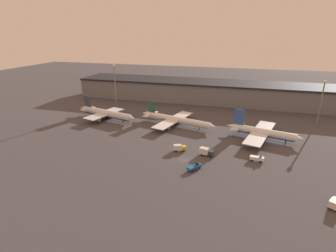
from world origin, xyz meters
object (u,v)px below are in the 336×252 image
(airplane_0, at_px, (106,113))
(airplane_1, at_px, (176,120))
(service_vehicle_2, at_px, (257,158))
(service_vehicle_4, at_px, (206,152))
(service_vehicle_3, at_px, (194,167))
(service_vehicle_1, at_px, (179,148))
(service_vehicle_0, at_px, (335,203))
(airplane_2, at_px, (262,132))

(airplane_0, distance_m, airplane_1, 43.20)
(service_vehicle_2, xyz_separation_m, service_vehicle_4, (-20.84, -0.53, 0.51))
(airplane_1, height_order, service_vehicle_3, airplane_1)
(airplane_1, relative_size, service_vehicle_1, 7.96)
(airplane_0, xyz_separation_m, service_vehicle_3, (62.93, -46.28, -2.35))
(service_vehicle_0, bearing_deg, service_vehicle_2, 72.50)
(service_vehicle_1, bearing_deg, service_vehicle_4, -25.73)
(service_vehicle_0, distance_m, service_vehicle_4, 49.00)
(airplane_0, height_order, airplane_1, airplane_0)
(service_vehicle_0, bearing_deg, airplane_0, 93.70)
(airplane_2, height_order, service_vehicle_2, airplane_2)
(service_vehicle_4, bearing_deg, airplane_1, 133.97)
(airplane_0, height_order, service_vehicle_2, airplane_0)
(service_vehicle_1, bearing_deg, service_vehicle_0, -45.42)
(airplane_0, xyz_separation_m, service_vehicle_1, (53.36, -31.77, -1.84))
(service_vehicle_2, bearing_deg, service_vehicle_1, -177.96)
(service_vehicle_0, height_order, service_vehicle_2, service_vehicle_0)
(service_vehicle_4, bearing_deg, airplane_0, 164.30)
(service_vehicle_3, bearing_deg, airplane_1, 58.14)
(airplane_1, relative_size, service_vehicle_4, 7.41)
(airplane_1, relative_size, service_vehicle_3, 7.49)
(airplane_2, bearing_deg, airplane_0, -169.28)
(airplane_0, bearing_deg, service_vehicle_2, -5.80)
(airplane_0, relative_size, service_vehicle_3, 6.98)
(airplane_1, relative_size, service_vehicle_2, 8.22)
(service_vehicle_1, relative_size, service_vehicle_4, 0.93)
(airplane_1, distance_m, airplane_2, 46.82)
(airplane_2, bearing_deg, service_vehicle_4, -117.23)
(service_vehicle_1, height_order, service_vehicle_2, service_vehicle_1)
(airplane_1, distance_m, service_vehicle_3, 51.61)
(service_vehicle_1, xyz_separation_m, service_vehicle_2, (32.89, -0.65, -0.33))
(airplane_1, distance_m, service_vehicle_4, 40.90)
(airplane_2, xyz_separation_m, service_vehicle_3, (-26.42, -39.90, -2.14))
(airplane_2, bearing_deg, service_vehicle_2, -81.99)
(service_vehicle_2, bearing_deg, airplane_1, 145.05)
(service_vehicle_3, bearing_deg, service_vehicle_4, 25.11)
(service_vehicle_0, distance_m, service_vehicle_3, 46.27)
(service_vehicle_0, distance_m, service_vehicle_1, 60.22)
(service_vehicle_0, xyz_separation_m, service_vehicle_2, (-21.58, 25.04, -0.27))
(service_vehicle_4, bearing_deg, airplane_2, 59.00)
(service_vehicle_3, bearing_deg, airplane_0, 89.30)
(airplane_1, bearing_deg, service_vehicle_1, -58.12)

